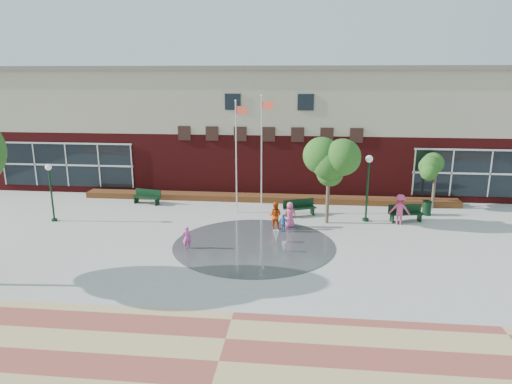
# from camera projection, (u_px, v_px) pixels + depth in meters

# --- Properties ---
(ground) EXTENTS (120.00, 120.00, 0.00)m
(ground) POSITION_uv_depth(u_px,v_px,m) (247.00, 269.00, 20.79)
(ground) COLOR #666056
(ground) RESTS_ON ground
(plaza_concrete) EXTENTS (46.00, 18.00, 0.01)m
(plaza_concrete) POSITION_uv_depth(u_px,v_px,m) (256.00, 238.00, 24.65)
(plaza_concrete) COLOR #A8A8A0
(plaza_concrete) RESTS_ON ground
(paver_band) EXTENTS (46.00, 6.00, 0.01)m
(paver_band) POSITION_uv_depth(u_px,v_px,m) (219.00, 361.00, 14.05)
(paver_band) COLOR #9B473A
(paver_band) RESTS_ON ground
(splash_pad) EXTENTS (8.40, 8.40, 0.01)m
(splash_pad) POSITION_uv_depth(u_px,v_px,m) (254.00, 245.00, 23.68)
(splash_pad) COLOR #383A3D
(splash_pad) RESTS_ON ground
(library_building) EXTENTS (44.40, 10.40, 9.20)m
(library_building) POSITION_uv_depth(u_px,v_px,m) (274.00, 126.00, 36.48)
(library_building) COLOR #530E0F
(library_building) RESTS_ON ground
(flower_bed) EXTENTS (26.00, 1.20, 0.40)m
(flower_bed) POSITION_uv_depth(u_px,v_px,m) (267.00, 201.00, 31.97)
(flower_bed) COLOR maroon
(flower_bed) RESTS_ON ground
(flagpole_left) EXTENTS (0.81, 0.31, 7.14)m
(flagpole_left) POSITION_uv_depth(u_px,v_px,m) (237.00, 151.00, 28.32)
(flagpole_left) COLOR silver
(flagpole_left) RESTS_ON ground
(flagpole_right) EXTENTS (0.85, 0.40, 7.36)m
(flagpole_right) POSITION_uv_depth(u_px,v_px,m) (262.00, 145.00, 30.17)
(flagpole_right) COLOR silver
(flagpole_right) RESTS_ON ground
(lamp_left) EXTENTS (0.37, 0.37, 3.51)m
(lamp_left) POSITION_uv_depth(u_px,v_px,m) (51.00, 186.00, 27.04)
(lamp_left) COLOR black
(lamp_left) RESTS_ON ground
(lamp_right) EXTENTS (0.43, 0.43, 4.04)m
(lamp_right) POSITION_uv_depth(u_px,v_px,m) (368.00, 181.00, 26.95)
(lamp_right) COLOR black
(lamp_right) RESTS_ON ground
(bench_left) EXTENTS (2.07, 1.03, 1.00)m
(bench_left) POSITION_uv_depth(u_px,v_px,m) (147.00, 199.00, 31.16)
(bench_left) COLOR black
(bench_left) RESTS_ON ground
(bench_mid) EXTENTS (2.12, 1.35, 1.04)m
(bench_mid) POSITION_uv_depth(u_px,v_px,m) (300.00, 211.00, 28.52)
(bench_mid) COLOR black
(bench_mid) RESTS_ON ground
(bench_right) EXTENTS (2.12, 0.96, 1.03)m
(bench_right) POSITION_uv_depth(u_px,v_px,m) (406.00, 216.00, 27.39)
(bench_right) COLOR black
(bench_right) RESTS_ON ground
(trash_can) EXTENTS (0.56, 0.56, 0.93)m
(trash_can) POSITION_uv_depth(u_px,v_px,m) (427.00, 208.00, 28.64)
(trash_can) COLOR black
(trash_can) RESTS_ON ground
(tree_mid) EXTENTS (2.92, 2.92, 4.93)m
(tree_mid) POSITION_uv_depth(u_px,v_px,m) (329.00, 164.00, 26.32)
(tree_mid) COLOR #453A2A
(tree_mid) RESTS_ON ground
(tree_small_right) EXTENTS (2.19, 2.19, 3.75)m
(tree_small_right) POSITION_uv_depth(u_px,v_px,m) (436.00, 168.00, 29.55)
(tree_small_right) COLOR #453A2A
(tree_small_right) RESTS_ON ground
(water_jet_a) EXTENTS (0.34, 0.34, 0.66)m
(water_jet_a) POSITION_uv_depth(u_px,v_px,m) (276.00, 243.00, 24.03)
(water_jet_a) COLOR white
(water_jet_a) RESTS_ON ground
(water_jet_b) EXTENTS (0.23, 0.23, 0.52)m
(water_jet_b) POSITION_uv_depth(u_px,v_px,m) (284.00, 252.00, 22.73)
(water_jet_b) COLOR white
(water_jet_b) RESTS_ON ground
(child_splash) EXTENTS (0.50, 0.40, 1.19)m
(child_splash) POSITION_uv_depth(u_px,v_px,m) (187.00, 238.00, 23.05)
(child_splash) COLOR #E745AB
(child_splash) RESTS_ON ground
(adult_red) EXTENTS (0.89, 0.76, 1.61)m
(adult_red) POSITION_uv_depth(u_px,v_px,m) (275.00, 216.00, 25.96)
(adult_red) COLOR #D2460E
(adult_red) RESTS_ON ground
(adult_pink) EXTENTS (0.82, 0.62, 1.51)m
(adult_pink) POSITION_uv_depth(u_px,v_px,m) (290.00, 215.00, 26.28)
(adult_pink) COLOR #E8508A
(adult_pink) RESTS_ON ground
(child_blue) EXTENTS (0.67, 0.45, 1.06)m
(child_blue) POSITION_uv_depth(u_px,v_px,m) (283.00, 223.00, 25.49)
(child_blue) COLOR #3368B3
(child_blue) RESTS_ON ground
(person_bench) EXTENTS (1.29, 0.88, 1.83)m
(person_bench) POSITION_uv_depth(u_px,v_px,m) (400.00, 210.00, 26.75)
(person_bench) COLOR #CD3B6E
(person_bench) RESTS_ON ground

